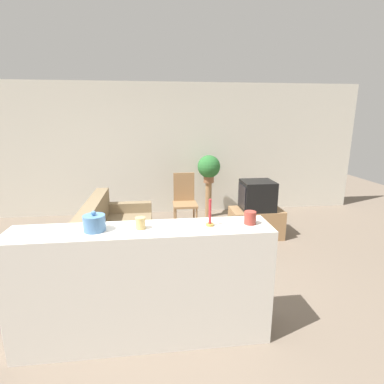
{
  "coord_description": "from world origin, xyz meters",
  "views": [
    {
      "loc": [
        0.14,
        -2.87,
        2.03
      ],
      "look_at": [
        0.71,
        1.76,
        0.85
      ],
      "focal_mm": 28.0,
      "sensor_mm": 36.0,
      "label": 1
    }
  ],
  "objects_px": {
    "couch": "(116,240)",
    "decorative_bowl": "(94,223)",
    "television": "(257,195)",
    "wooden_chair": "(185,198)",
    "potted_plant": "(209,167)"
  },
  "relations": [
    {
      "from": "wooden_chair",
      "to": "television",
      "type": "bearing_deg",
      "value": -31.07
    },
    {
      "from": "television",
      "to": "decorative_bowl",
      "type": "bearing_deg",
      "value": -134.35
    },
    {
      "from": "wooden_chair",
      "to": "potted_plant",
      "type": "bearing_deg",
      "value": 39.99
    },
    {
      "from": "couch",
      "to": "wooden_chair",
      "type": "height_order",
      "value": "wooden_chair"
    },
    {
      "from": "wooden_chair",
      "to": "potted_plant",
      "type": "relative_size",
      "value": 1.8
    },
    {
      "from": "couch",
      "to": "decorative_bowl",
      "type": "bearing_deg",
      "value": -87.19
    },
    {
      "from": "decorative_bowl",
      "to": "television",
      "type": "bearing_deg",
      "value": 45.65
    },
    {
      "from": "television",
      "to": "decorative_bowl",
      "type": "xyz_separation_m",
      "value": [
        -2.21,
        -2.26,
        0.43
      ]
    },
    {
      "from": "wooden_chair",
      "to": "decorative_bowl",
      "type": "height_order",
      "value": "decorative_bowl"
    },
    {
      "from": "television",
      "to": "decorative_bowl",
      "type": "distance_m",
      "value": 3.19
    },
    {
      "from": "television",
      "to": "decorative_bowl",
      "type": "relative_size",
      "value": 2.92
    },
    {
      "from": "couch",
      "to": "television",
      "type": "relative_size",
      "value": 3.64
    },
    {
      "from": "couch",
      "to": "television",
      "type": "bearing_deg",
      "value": 13.61
    },
    {
      "from": "television",
      "to": "potted_plant",
      "type": "distance_m",
      "value": 1.34
    },
    {
      "from": "potted_plant",
      "to": "wooden_chair",
      "type": "bearing_deg",
      "value": -140.01
    }
  ]
}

